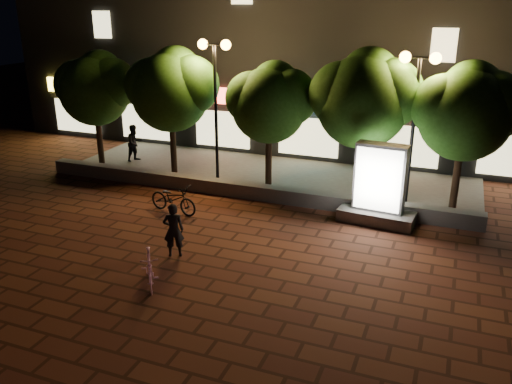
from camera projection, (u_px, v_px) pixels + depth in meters
The scene contains 16 objects.
ground at pixel (188, 242), 15.03m from camera, with size 80.00×80.00×0.00m, color #562B1B.
retaining_wall at pixel (242, 190), 18.44m from camera, with size 16.00×0.45×0.50m, color slate.
sidewalk at pixel (266, 175), 20.70m from camera, with size 16.00×5.00×0.08m, color slate.
building_block at pixel (314, 35), 24.69m from camera, with size 28.00×8.12×11.30m.
tree_far_left at pixel (96, 86), 21.06m from camera, with size 3.36×2.80×4.63m.
tree_left at pixel (172, 87), 19.81m from camera, with size 3.60×3.00×4.89m.
tree_mid at pixel (271, 100), 18.52m from camera, with size 3.24×2.70×4.50m.
tree_right at pixel (365, 96), 17.27m from camera, with size 3.72×3.10×5.07m.
tree_far_right at pixel (468, 109), 16.24m from camera, with size 3.48×2.90×4.76m.
street_lamp_left at pixel (215, 75), 18.71m from camera, with size 1.26×0.36×5.18m.
street_lamp_right at pixel (417, 90), 16.37m from camera, with size 1.26×0.36×4.98m.
ad_kiosk at pixel (379, 191), 16.10m from camera, with size 2.41×1.36×2.51m.
scooter_pink at pixel (150, 269), 12.60m from camera, with size 0.41×1.47×0.88m, color #EA9CD9.
rider at pixel (174, 230), 13.96m from camera, with size 0.55×0.36×1.51m, color black.
scooter_parked at pixel (173, 199), 16.96m from camera, with size 0.64×1.83×0.96m, color black.
pedestrian at pixel (135, 143), 22.15m from camera, with size 0.76×0.59×1.57m, color black.
Camera 1 is at (6.79, -11.98, 6.50)m, focal length 36.69 mm.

